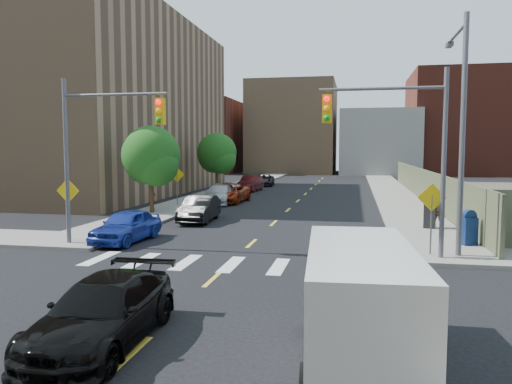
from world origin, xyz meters
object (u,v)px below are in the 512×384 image
at_px(mailbox, 469,228).
at_px(pedestrian_west, 152,198).
at_px(parked_car_black, 200,209).
at_px(parked_car_silver, 219,194).
at_px(pedestrian_east, 436,212).
at_px(parked_car_white, 233,191).
at_px(parked_car_grey, 264,180).
at_px(parked_car_red, 228,193).
at_px(parked_car_maroon, 251,183).
at_px(payphone, 430,210).
at_px(black_sedan, 103,312).
at_px(cargo_van, 360,301).
at_px(parked_car_blue, 126,226).

xyz_separation_m(mailbox, pedestrian_west, (-17.39, 8.21, 0.12)).
distance_m(parked_car_black, parked_car_silver, 9.04).
xyz_separation_m(mailbox, pedestrian_east, (-0.57, 4.59, 0.08)).
bearing_deg(parked_car_white, pedestrian_east, -41.66).
bearing_deg(parked_car_grey, parked_car_red, -93.95).
xyz_separation_m(parked_car_silver, parked_car_maroon, (0.00, 11.34, 0.04)).
bearing_deg(parked_car_silver, pedestrian_west, -118.36).
distance_m(parked_car_silver, pedestrian_east, 16.83).
bearing_deg(parked_car_black, parked_car_silver, 95.06).
bearing_deg(parked_car_silver, mailbox, -45.92).
height_order(parked_car_black, payphone, payphone).
distance_m(parked_car_black, parked_car_red, 9.85).
xyz_separation_m(parked_car_silver, black_sedan, (4.70, -26.27, -0.02)).
relative_size(parked_car_silver, cargo_van, 0.95).
bearing_deg(black_sedan, pedestrian_east, 59.62).
bearing_deg(cargo_van, parked_car_silver, 107.33).
relative_size(parked_car_grey, pedestrian_east, 2.97).
distance_m(parked_car_blue, parked_car_white, 19.56).
xyz_separation_m(parked_car_maroon, parked_car_grey, (0.00, 6.95, -0.10)).
xyz_separation_m(black_sedan, pedestrian_west, (-7.58, 20.48, 0.29)).
distance_m(parked_car_silver, parked_car_maroon, 11.34).
distance_m(payphone, pedestrian_east, 0.53).
bearing_deg(parked_car_silver, pedestrian_east, -35.97).
distance_m(parked_car_white, mailbox, 23.21).
xyz_separation_m(parked_car_grey, black_sedan, (4.70, -44.56, 0.04)).
relative_size(parked_car_red, pedestrian_east, 3.34).
height_order(parked_car_maroon, pedestrian_east, pedestrian_east).
bearing_deg(pedestrian_east, parked_car_blue, 31.64).
height_order(parked_car_white, cargo_van, cargo_van).
height_order(parked_car_grey, payphone, payphone).
xyz_separation_m(parked_car_silver, cargo_van, (9.99, -26.14, 0.51)).
bearing_deg(parked_car_white, parked_car_silver, -87.52).
distance_m(parked_car_white, parked_car_maroon, 7.23).
height_order(parked_car_maroon, pedestrian_west, pedestrian_west).
relative_size(parked_car_white, pedestrian_west, 2.18).
height_order(parked_car_blue, parked_car_red, parked_car_red).
relative_size(cargo_van, payphone, 2.79).
relative_size(payphone, pedestrian_west, 1.12).
distance_m(parked_car_grey, black_sedan, 44.81).
bearing_deg(parked_car_blue, parked_car_grey, 93.83).
distance_m(parked_car_black, payphone, 12.30).
bearing_deg(parked_car_maroon, black_sedan, -79.26).
relative_size(parked_car_blue, payphone, 2.28).
height_order(parked_car_grey, pedestrian_west, pedestrian_west).
bearing_deg(parked_car_blue, parked_car_maroon, 93.83).
xyz_separation_m(parked_car_silver, parked_car_grey, (0.00, 18.28, -0.06)).
bearing_deg(black_sedan, cargo_van, -0.24).
bearing_deg(parked_car_maroon, pedestrian_east, -52.49).
bearing_deg(parked_car_white, mailbox, -48.83).
relative_size(parked_car_red, parked_car_maroon, 1.16).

